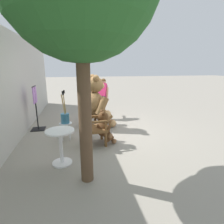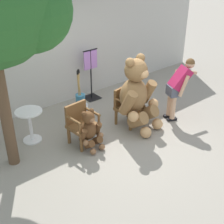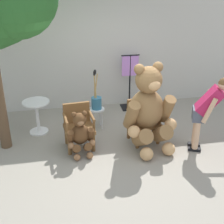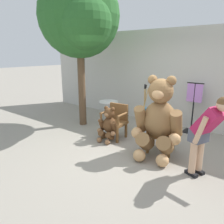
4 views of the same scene
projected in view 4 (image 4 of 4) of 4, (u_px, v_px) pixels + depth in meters
The scene contains 12 objects.
ground_plane at pixel (127, 149), 4.96m from camera, with size 60.00×60.00×0.00m, color gray.
back_wall at pixel (174, 78), 6.42m from camera, with size 10.00×0.16×2.80m, color beige.
wooden_chair_left at pixel (115, 120), 5.55m from camera, with size 0.60×0.56×0.86m.
wooden_chair_right at pixel (162, 131), 4.78m from camera, with size 0.65×0.62×0.86m.
teddy_bear_large at pixel (159, 118), 4.46m from camera, with size 1.04×1.04×1.69m.
teddy_bear_small at pixel (109, 124), 5.33m from camera, with size 0.52×0.51×0.87m.
person_visitor at pixel (207, 129), 3.60m from camera, with size 0.89×0.50×1.48m.
white_stool at pixel (145, 121), 5.83m from camera, with size 0.34×0.34×0.46m.
brush_bucket at pixel (145, 111), 5.75m from camera, with size 0.22×0.22×0.88m.
round_side_table at pixel (109, 110), 6.57m from camera, with size 0.56×0.56×0.72m.
patio_tree at pixel (80, 18), 5.81m from camera, with size 2.33×2.22×4.17m.
clothing_display_stand at pixel (193, 107), 5.85m from camera, with size 0.44×0.40×1.36m.
Camera 4 is at (2.54, -3.80, 2.11)m, focal length 35.00 mm.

